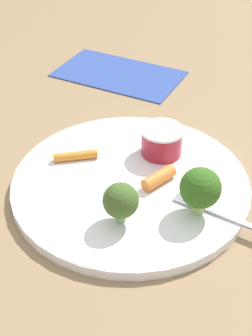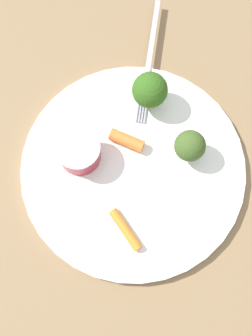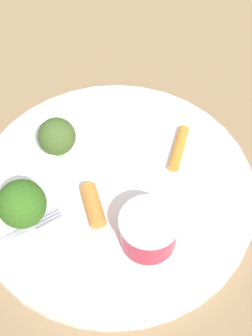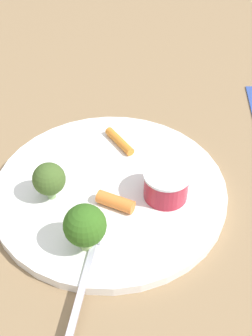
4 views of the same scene
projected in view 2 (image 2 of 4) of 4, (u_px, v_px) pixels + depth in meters
ground_plane at (133, 170)px, 0.52m from camera, size 2.40×2.40×0.00m
plate at (133, 168)px, 0.51m from camera, size 0.27×0.27×0.01m
sauce_cup at (79, 152)px, 0.49m from camera, size 0.05×0.05×0.03m
broccoli_floret_0 at (190, 146)px, 0.48m from camera, size 0.04×0.04×0.05m
broccoli_floret_1 at (150, 90)px, 0.50m from camera, size 0.04×0.04×0.05m
carrot_stick_0 at (127, 140)px, 0.51m from camera, size 0.02×0.04×0.01m
carrot_stick_1 at (125, 230)px, 0.48m from camera, size 0.03×0.05×0.01m
fork at (149, 61)px, 0.54m from camera, size 0.17×0.07×0.00m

